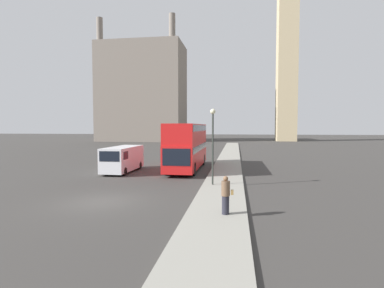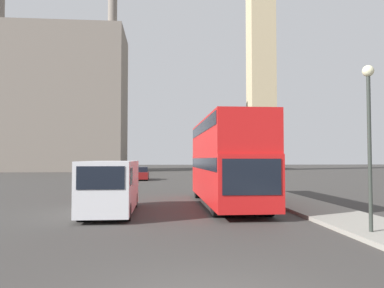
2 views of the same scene
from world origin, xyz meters
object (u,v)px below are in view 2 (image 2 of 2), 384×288
object	(u,v)px
red_double_decker_bus	(226,158)
parked_sedan	(141,174)
clock_tower	(261,17)
white_van	(111,185)
street_lamp	(369,120)

from	to	relation	value
red_double_decker_bus	parked_sedan	world-z (taller)	red_double_decker_bus
clock_tower	white_van	world-z (taller)	clock_tower
white_van	street_lamp	world-z (taller)	street_lamp
clock_tower	parked_sedan	bearing A→B (deg)	-123.05
clock_tower	street_lamp	xyz separation A→B (m)	(-15.86, -69.94, -30.57)
red_double_decker_bus	white_van	world-z (taller)	red_double_decker_bus
clock_tower	white_van	bearing A→B (deg)	-110.80
clock_tower	white_van	xyz separation A→B (m)	(-24.48, -64.45, -32.93)
street_lamp	parked_sedan	size ratio (longest dim) A/B	1.08
parked_sedan	white_van	bearing A→B (deg)	-89.78
red_double_decker_bus	parked_sedan	bearing A→B (deg)	103.19
red_double_decker_bus	street_lamp	bearing A→B (deg)	-69.11
clock_tower	red_double_decker_bus	size ratio (longest dim) A/B	6.14
white_van	parked_sedan	xyz separation A→B (m)	(-0.10, 26.67, -0.56)
red_double_decker_bus	white_van	xyz separation A→B (m)	(-5.55, -2.57, -1.20)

